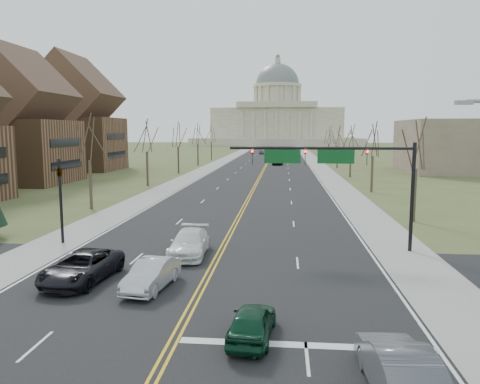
% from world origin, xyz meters
% --- Properties ---
extents(ground, '(600.00, 600.00, 0.00)m').
position_xyz_m(ground, '(0.00, 0.00, 0.00)').
color(ground, '#455128').
rests_on(ground, ground).
extents(road, '(20.00, 380.00, 0.01)m').
position_xyz_m(road, '(0.00, 110.00, 0.01)').
color(road, black).
rests_on(road, ground).
extents(cross_road, '(120.00, 14.00, 0.01)m').
position_xyz_m(cross_road, '(0.00, 6.00, 0.01)').
color(cross_road, black).
rests_on(cross_road, ground).
extents(sidewalk_left, '(4.00, 380.00, 0.03)m').
position_xyz_m(sidewalk_left, '(-12.00, 110.00, 0.01)').
color(sidewalk_left, gray).
rests_on(sidewalk_left, ground).
extents(sidewalk_right, '(4.00, 380.00, 0.03)m').
position_xyz_m(sidewalk_right, '(12.00, 110.00, 0.01)').
color(sidewalk_right, gray).
rests_on(sidewalk_right, ground).
extents(center_line, '(0.42, 380.00, 0.01)m').
position_xyz_m(center_line, '(0.00, 110.00, 0.01)').
color(center_line, gold).
rests_on(center_line, road).
extents(edge_line_left, '(0.15, 380.00, 0.01)m').
position_xyz_m(edge_line_left, '(-9.80, 110.00, 0.01)').
color(edge_line_left, silver).
rests_on(edge_line_left, road).
extents(edge_line_right, '(0.15, 380.00, 0.01)m').
position_xyz_m(edge_line_right, '(9.80, 110.00, 0.01)').
color(edge_line_right, silver).
rests_on(edge_line_right, road).
extents(stop_bar, '(9.50, 0.50, 0.01)m').
position_xyz_m(stop_bar, '(5.00, -1.00, 0.01)').
color(stop_bar, silver).
rests_on(stop_bar, road).
extents(capitol, '(90.00, 60.00, 50.00)m').
position_xyz_m(capitol, '(0.00, 249.91, 14.20)').
color(capitol, beige).
rests_on(capitol, ground).
extents(signal_mast, '(12.12, 0.44, 7.20)m').
position_xyz_m(signal_mast, '(7.45, 13.50, 5.76)').
color(signal_mast, black).
rests_on(signal_mast, ground).
extents(signal_left, '(0.32, 0.36, 6.00)m').
position_xyz_m(signal_left, '(-11.50, 13.50, 3.71)').
color(signal_left, black).
rests_on(signal_left, ground).
extents(tree_r_0, '(3.74, 3.74, 8.50)m').
position_xyz_m(tree_r_0, '(15.50, 24.00, 6.55)').
color(tree_r_0, '#3D3224').
rests_on(tree_r_0, ground).
extents(tree_l_0, '(3.96, 3.96, 9.00)m').
position_xyz_m(tree_l_0, '(-15.50, 28.00, 6.94)').
color(tree_l_0, '#3D3224').
rests_on(tree_l_0, ground).
extents(tree_r_1, '(3.74, 3.74, 8.50)m').
position_xyz_m(tree_r_1, '(15.50, 44.00, 6.55)').
color(tree_r_1, '#3D3224').
rests_on(tree_r_1, ground).
extents(tree_l_1, '(3.96, 3.96, 9.00)m').
position_xyz_m(tree_l_1, '(-15.50, 48.00, 6.94)').
color(tree_l_1, '#3D3224').
rests_on(tree_l_1, ground).
extents(tree_r_2, '(3.74, 3.74, 8.50)m').
position_xyz_m(tree_r_2, '(15.50, 64.00, 6.55)').
color(tree_r_2, '#3D3224').
rests_on(tree_r_2, ground).
extents(tree_l_2, '(3.96, 3.96, 9.00)m').
position_xyz_m(tree_l_2, '(-15.50, 68.00, 6.94)').
color(tree_l_2, '#3D3224').
rests_on(tree_l_2, ground).
extents(tree_r_3, '(3.74, 3.74, 8.50)m').
position_xyz_m(tree_r_3, '(15.50, 84.00, 6.55)').
color(tree_r_3, '#3D3224').
rests_on(tree_r_3, ground).
extents(tree_l_3, '(3.96, 3.96, 9.00)m').
position_xyz_m(tree_l_3, '(-15.50, 88.00, 6.94)').
color(tree_l_3, '#3D3224').
rests_on(tree_l_3, ground).
extents(tree_r_4, '(3.74, 3.74, 8.50)m').
position_xyz_m(tree_r_4, '(15.50, 104.00, 6.55)').
color(tree_r_4, '#3D3224').
rests_on(tree_r_4, ground).
extents(tree_l_4, '(3.96, 3.96, 9.00)m').
position_xyz_m(tree_l_4, '(-15.50, 108.00, 6.94)').
color(tree_l_4, '#3D3224').
rests_on(tree_l_4, ground).
extents(bldg_left_mid, '(15.10, 14.28, 20.75)m').
position_xyz_m(bldg_left_mid, '(-36.00, 50.00, 8.54)').
color(bldg_left_mid, brown).
rests_on(bldg_left_mid, ground).
extents(bldg_left_far, '(17.10, 14.28, 23.25)m').
position_xyz_m(bldg_left_far, '(-38.00, 74.00, 9.54)').
color(bldg_left_far, brown).
rests_on(bldg_left_far, ground).
extents(bldg_right_mass, '(25.00, 20.00, 10.00)m').
position_xyz_m(bldg_right_mass, '(40.00, 76.00, 5.00)').
color(bldg_right_mass, '#715B50').
rests_on(bldg_right_mass, ground).
extents(car_nb_inner_lead, '(1.91, 4.05, 1.34)m').
position_xyz_m(car_nb_inner_lead, '(2.96, -0.64, 0.68)').
color(car_nb_inner_lead, '#0C3520').
rests_on(car_nb_inner_lead, road).
extents(car_nb_outer_lead, '(2.03, 5.07, 1.64)m').
position_xyz_m(car_nb_outer_lead, '(7.65, -4.02, 0.83)').
color(car_nb_outer_lead, '#4F5056').
rests_on(car_nb_outer_lead, road).
extents(car_sb_inner_lead, '(2.12, 4.62, 1.47)m').
position_xyz_m(car_sb_inner_lead, '(-2.49, 4.64, 0.75)').
color(car_sb_inner_lead, '#B1B4BA').
rests_on(car_sb_inner_lead, road).
extents(car_sb_outer_lead, '(3.14, 5.92, 1.59)m').
position_xyz_m(car_sb_outer_lead, '(-6.48, 5.42, 0.80)').
color(car_sb_outer_lead, black).
rests_on(car_sb_outer_lead, road).
extents(car_sb_inner_second, '(2.45, 5.55, 1.59)m').
position_xyz_m(car_sb_inner_second, '(-1.88, 11.14, 0.80)').
color(car_sb_inner_second, white).
rests_on(car_sb_inner_second, road).
extents(car_far_nb, '(2.60, 4.98, 1.34)m').
position_xyz_m(car_far_nb, '(2.68, 91.29, 0.68)').
color(car_far_nb, black).
rests_on(car_far_nb, road).
extents(car_far_sb, '(1.97, 4.14, 1.37)m').
position_xyz_m(car_far_sb, '(-3.59, 140.89, 0.69)').
color(car_far_sb, '#47494E').
rests_on(car_far_sb, road).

